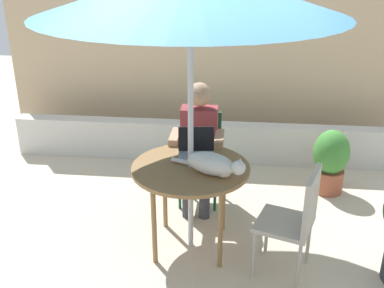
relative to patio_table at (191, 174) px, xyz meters
name	(u,v)px	position (x,y,z in m)	size (l,w,h in m)	color
ground_plane	(191,245)	(0.00, 0.00, -0.68)	(14.00, 14.00, 0.00)	beige
fence_back	(211,69)	(0.00, 2.31, 0.29)	(5.11, 0.08, 1.94)	tan
planter_wall_low	(207,142)	(0.00, 1.74, -0.45)	(4.60, 0.20, 0.46)	beige
patio_table	(191,174)	(0.00, 0.00, 0.00)	(0.95, 0.95, 0.75)	olive
chair_occupied	(200,150)	(0.00, 0.84, -0.16)	(0.40, 0.40, 0.89)	#194C2D
chair_empty	(296,216)	(0.82, -0.28, -0.16)	(0.51, 0.51, 0.89)	#B2A899
person_seated	(199,140)	(0.00, 0.68, 0.01)	(0.48, 0.48, 1.23)	maroon
laptop	(196,147)	(0.02, 0.24, 0.13)	(0.33, 0.29, 0.21)	gray
cat	(214,164)	(0.19, -0.12, 0.15)	(0.60, 0.36, 0.17)	silver
potted_plant_near_fence	(330,160)	(1.32, 1.10, -0.32)	(0.36, 0.36, 0.68)	#9E5138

